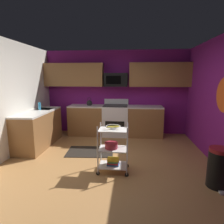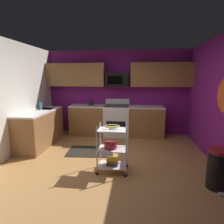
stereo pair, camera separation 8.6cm
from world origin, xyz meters
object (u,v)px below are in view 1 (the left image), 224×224
(mixing_bowl_large, at_px, (111,145))
(trash_can, at_px, (219,168))
(microwave, at_px, (116,80))
(dish_soap_bottle, at_px, (40,106))
(kettle, at_px, (89,103))
(oven_range, at_px, (116,120))
(fruit_bowl, at_px, (113,127))
(rolling_cart, at_px, (113,149))
(book_stack, at_px, (113,162))

(mixing_bowl_large, bearing_deg, trash_can, -11.06)
(microwave, xyz_separation_m, dish_soap_bottle, (-1.96, -1.03, -0.68))
(dish_soap_bottle, bearing_deg, kettle, 38.79)
(dish_soap_bottle, xyz_separation_m, trash_can, (3.84, -1.75, -0.69))
(oven_range, bearing_deg, microwave, 90.26)
(oven_range, xyz_separation_m, trash_can, (1.89, -2.68, -0.15))
(oven_range, relative_size, kettle, 4.17)
(microwave, xyz_separation_m, mixing_bowl_large, (0.10, -2.43, -1.18))
(fruit_bowl, height_order, mixing_bowl_large, fruit_bowl)
(rolling_cart, distance_m, mixing_bowl_large, 0.08)
(kettle, bearing_deg, book_stack, -67.85)
(mixing_bowl_large, bearing_deg, fruit_bowl, 0.00)
(oven_range, xyz_separation_m, dish_soap_bottle, (-1.96, -0.93, 0.54))
(dish_soap_bottle, distance_m, trash_can, 4.28)
(rolling_cart, distance_m, book_stack, 0.26)
(rolling_cart, distance_m, kettle, 2.57)
(rolling_cart, distance_m, trash_can, 1.79)
(fruit_bowl, relative_size, mixing_bowl_large, 1.08)
(oven_range, xyz_separation_m, book_stack, (0.14, -2.33, -0.29))
(book_stack, xyz_separation_m, kettle, (-0.95, 2.33, 0.80))
(dish_soap_bottle, bearing_deg, trash_can, -24.50)
(microwave, bearing_deg, dish_soap_bottle, -152.21)
(microwave, bearing_deg, trash_can, -55.87)
(mixing_bowl_large, distance_m, book_stack, 0.33)
(kettle, xyz_separation_m, dish_soap_bottle, (-1.15, -0.92, 0.02))
(oven_range, distance_m, mixing_bowl_large, 2.33)
(microwave, height_order, fruit_bowl, microwave)
(oven_range, bearing_deg, book_stack, -86.62)
(trash_can, bearing_deg, oven_range, 125.15)
(mixing_bowl_large, relative_size, book_stack, 1.10)
(oven_range, xyz_separation_m, rolling_cart, (0.14, -2.33, -0.03))
(book_stack, bearing_deg, kettle, 112.15)
(trash_can, bearing_deg, rolling_cart, 168.72)
(trash_can, bearing_deg, dish_soap_bottle, 155.50)
(book_stack, bearing_deg, trash_can, -11.28)
(fruit_bowl, distance_m, book_stack, 0.68)
(rolling_cart, bearing_deg, book_stack, 71.57)
(fruit_bowl, distance_m, trash_can, 1.86)
(book_stack, bearing_deg, oven_range, 93.38)
(microwave, xyz_separation_m, trash_can, (1.89, -2.78, -1.37))
(rolling_cart, bearing_deg, fruit_bowl, 108.43)
(book_stack, distance_m, kettle, 2.64)
(microwave, relative_size, kettle, 2.65)
(mixing_bowl_large, height_order, kettle, kettle)
(fruit_bowl, bearing_deg, dish_soap_bottle, 146.20)
(microwave, bearing_deg, mixing_bowl_large, -87.58)
(book_stack, xyz_separation_m, dish_soap_bottle, (-2.09, 1.40, 0.83))
(kettle, bearing_deg, rolling_cart, -67.85)
(fruit_bowl, xyz_separation_m, dish_soap_bottle, (-2.09, 1.40, 0.14))
(oven_range, height_order, dish_soap_bottle, dish_soap_bottle)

